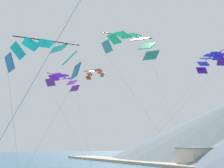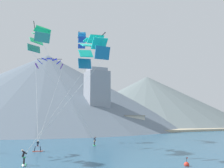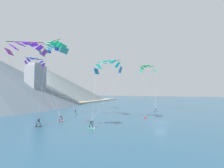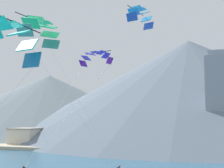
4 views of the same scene
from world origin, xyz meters
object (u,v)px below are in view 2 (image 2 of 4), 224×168
(kitesurfer_near_trail, at_px, (95,143))
(parafoil_kite_far_left, at_px, (92,49))
(race_marker_buoy, at_px, (187,165))
(kitesurfer_near_lead, at_px, (39,148))
(kitesurfer_far_left, at_px, (24,161))
(parafoil_kite_distant_low_drift, at_px, (82,38))
(parafoil_kite_near_trail, at_px, (40,37))
(parafoil_kite_near_lead, at_px, (49,62))

(kitesurfer_near_trail, xyz_separation_m, parafoil_kite_far_left, (-5.55, -14.01, 13.30))
(race_marker_buoy, bearing_deg, kitesurfer_near_lead, 126.21)
(parafoil_kite_far_left, bearing_deg, kitesurfer_near_lead, 114.60)
(kitesurfer_near_trail, relative_size, kitesurfer_far_left, 1.00)
(kitesurfer_near_lead, distance_m, parafoil_kite_distant_low_drift, 28.64)
(parafoil_kite_near_trail, height_order, parafoil_kite_far_left, parafoil_kite_near_trail)
(kitesurfer_near_lead, distance_m, race_marker_buoy, 21.71)
(parafoil_kite_near_lead, height_order, parafoil_kite_near_trail, parafoil_kite_near_trail)
(parafoil_kite_near_trail, xyz_separation_m, parafoil_kite_far_left, (4.79, -13.19, -4.76))
(kitesurfer_far_left, relative_size, parafoil_kite_distant_low_drift, 0.28)
(parafoil_kite_far_left, bearing_deg, parafoil_kite_near_trail, 109.96)
(kitesurfer_near_trail, bearing_deg, kitesurfer_near_lead, -159.22)
(parafoil_kite_distant_low_drift, bearing_deg, parafoil_kite_near_trail, -133.83)
(parafoil_kite_near_trail, xyz_separation_m, parafoil_kite_distant_low_drift, (10.79, 11.24, 4.41))
(parafoil_kite_distant_low_drift, bearing_deg, kitesurfer_near_trail, -92.42)
(kitesurfer_near_trail, xyz_separation_m, parafoil_kite_near_trail, (-10.34, -0.82, 18.06))
(kitesurfer_near_trail, relative_size, race_marker_buoy, 1.75)
(kitesurfer_near_lead, relative_size, parafoil_kite_far_left, 0.13)
(parafoil_kite_distant_low_drift, bearing_deg, parafoil_kite_near_lead, -176.38)
(kitesurfer_near_lead, height_order, parafoil_kite_near_trail, parafoil_kite_near_trail)
(parafoil_kite_near_trail, relative_size, parafoil_kite_far_left, 1.36)
(kitesurfer_near_trail, distance_m, kitesurfer_far_left, 19.42)
(kitesurfer_near_lead, bearing_deg, parafoil_kite_near_lead, 76.06)
(kitesurfer_near_trail, distance_m, parafoil_kite_distant_low_drift, 24.77)
(kitesurfer_near_lead, xyz_separation_m, kitesurfer_near_trail, (10.20, 3.87, -0.05))
(parafoil_kite_near_trail, bearing_deg, kitesurfer_far_left, -102.14)
(parafoil_kite_near_trail, relative_size, race_marker_buoy, 18.24)
(parafoil_kite_far_left, bearing_deg, kitesurfer_near_trail, 68.38)
(kitesurfer_near_trail, height_order, parafoil_kite_near_trail, parafoil_kite_near_trail)
(race_marker_buoy, bearing_deg, kitesurfer_far_left, 155.67)
(parafoil_kite_near_lead, relative_size, parafoil_kite_distant_low_drift, 2.58)
(kitesurfer_near_lead, xyz_separation_m, parafoil_kite_near_lead, (3.43, 13.83, 16.08))
(parafoil_kite_near_lead, distance_m, parafoil_kite_far_left, 24.17)
(parafoil_kite_near_trail, xyz_separation_m, race_marker_buoy, (12.97, -20.56, -18.34))
(kitesurfer_near_trail, height_order, kitesurfer_far_left, kitesurfer_far_left)
(parafoil_kite_far_left, bearing_deg, parafoil_kite_distant_low_drift, 76.21)
(kitesurfer_far_left, distance_m, parafoil_kite_distant_low_drift, 35.97)
(race_marker_buoy, bearing_deg, kitesurfer_near_trail, 97.00)
(parafoil_kite_near_lead, height_order, parafoil_kite_far_left, parafoil_kite_near_lead)
(parafoil_kite_distant_low_drift, bearing_deg, race_marker_buoy, -86.07)
(parafoil_kite_near_trail, bearing_deg, kitesurfer_near_trail, 4.55)
(kitesurfer_far_left, relative_size, parafoil_kite_near_trail, 0.10)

